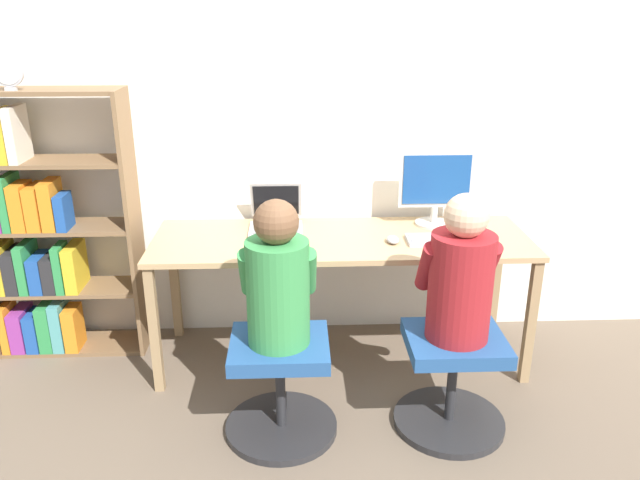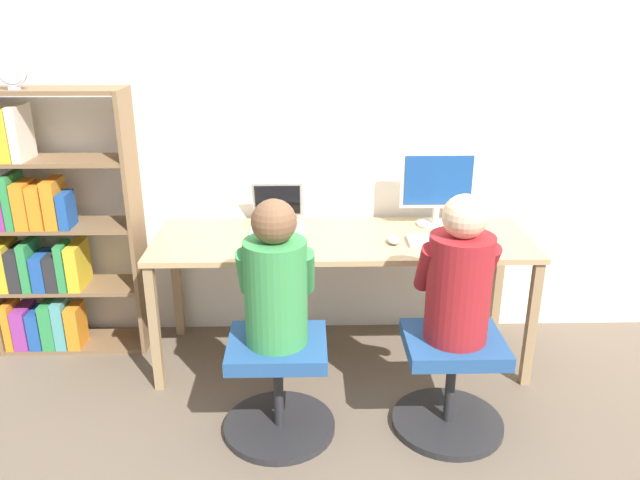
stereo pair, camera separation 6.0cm
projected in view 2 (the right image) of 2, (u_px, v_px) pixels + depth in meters
The scene contains 13 objects.
ground_plane at pixel (344, 389), 3.41m from camera, with size 14.00×14.00×0.00m, color brown.
wall_back at pixel (339, 127), 3.66m from camera, with size 10.00×0.05×2.60m.
desk at pixel (342, 249), 3.49m from camera, with size 2.09×0.69×0.76m.
desktop_monitor at pixel (438, 188), 3.58m from camera, with size 0.43×0.21×0.44m.
laptop at pixel (277, 219), 3.60m from camera, with size 0.30×0.35×0.25m.
keyboard at pixel (443, 240), 3.39m from camera, with size 0.39×0.17×0.03m.
computer_mouse_by_keyboard at pixel (393, 240), 3.38m from camera, with size 0.07×0.11×0.04m.
office_chair_left at pixel (451, 381), 3.03m from camera, with size 0.55×0.55×0.50m.
office_chair_right at pixel (278, 384), 3.00m from camera, with size 0.55×0.55×0.50m.
person_at_monitor at pixel (459, 277), 2.84m from camera, with size 0.36×0.33×0.70m.
person_at_laptop at pixel (276, 281), 2.81m from camera, with size 0.35×0.32×0.69m.
bookshelf at pixel (43, 236), 3.60m from camera, with size 0.87×0.29×1.56m.
desk_clock at pixel (12, 71), 3.21m from camera, with size 0.16×0.03×0.18m.
Camera 2 is at (-0.19, -2.90, 1.97)m, focal length 35.00 mm.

